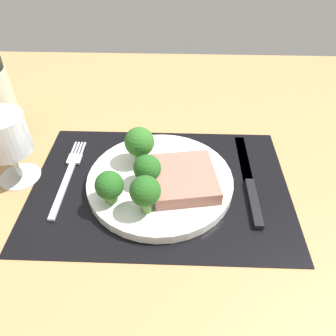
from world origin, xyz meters
TOP-DOWN VIEW (x-y plane):
  - ground_plane at (0.00, 0.00)cm, footprint 140.00×110.00cm
  - placemat at (0.00, 0.00)cm, footprint 42.83×30.14cm
  - plate at (0.00, 0.00)cm, footprint 24.14×24.14cm
  - steak at (3.84, -1.23)cm, footprint 11.68×12.26cm
  - broccoli_near_fork at (-1.66, -7.09)cm, footprint 4.50×4.50cm
  - broccoli_near_steak at (-3.61, 4.14)cm, footprint 5.03×5.03cm
  - broccoli_center at (-1.90, -1.26)cm, footprint 4.37×4.37cm
  - broccoli_front_edge at (-7.18, -5.23)cm, footprint 4.35×4.35cm
  - fork at (-15.99, 1.42)cm, footprint 2.40×19.20cm
  - knife at (15.03, 0.53)cm, footprint 1.80×23.00cm
  - wine_glass at (-24.42, 1.29)cm, footprint 7.61×7.61cm

SIDE VIEW (x-z plane):
  - ground_plane at x=0.00cm, z-range -3.00..0.00cm
  - placemat at x=0.00cm, z-range 0.00..0.30cm
  - fork at x=-15.99cm, z-range 0.30..0.80cm
  - knife at x=15.03cm, z-range 0.20..1.00cm
  - plate at x=0.00cm, z-range 0.30..1.90cm
  - steak at x=3.84cm, z-range 1.90..4.12cm
  - broccoli_center at x=-1.90cm, z-range 2.24..7.58cm
  - broccoli_front_edge at x=-7.18cm, z-range 2.25..7.59cm
  - broccoli_near_fork at x=-1.66cm, z-range 2.61..8.92cm
  - broccoli_near_steak at x=-3.61cm, z-range 2.54..9.22cm
  - wine_glass at x=-24.42cm, z-range 2.17..14.52cm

